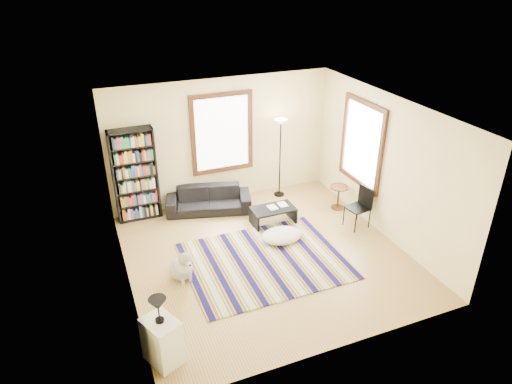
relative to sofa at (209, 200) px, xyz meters
name	(u,v)px	position (x,y,z in m)	size (l,w,h in m)	color
floor	(266,257)	(0.49, -2.05, -0.32)	(5.00, 5.00, 0.10)	tan
ceiling	(268,108)	(0.49, -2.05, 2.58)	(5.00, 5.00, 0.10)	white
wall_back	(221,141)	(0.49, 0.50, 1.13)	(5.00, 0.10, 2.80)	#F7EAA7
wall_front	(345,272)	(0.49, -4.60, 1.13)	(5.00, 0.10, 2.80)	#F7EAA7
wall_left	(117,217)	(-2.06, -2.05, 1.13)	(0.10, 5.00, 2.80)	#F7EAA7
wall_right	(388,167)	(3.04, -2.05, 1.13)	(0.10, 5.00, 2.80)	#F7EAA7
window_back	(222,133)	(0.49, 0.42, 1.33)	(1.20, 0.06, 1.60)	white
window_right	(362,144)	(2.96, -1.25, 1.33)	(0.06, 1.20, 1.60)	white
rug	(264,261)	(0.39, -2.22, -0.26)	(2.87, 2.29, 0.02)	#0E0C3F
sofa	(209,200)	(0.00, 0.00, 0.00)	(1.82, 0.71, 0.53)	black
bookshelf	(135,175)	(-1.46, 0.27, 0.73)	(0.90, 0.30, 2.00)	black
coffee_table	(273,215)	(1.09, -1.02, -0.09)	(0.90, 0.50, 0.36)	black
book_a	(269,208)	(0.99, -1.02, 0.11)	(0.23, 0.17, 0.02)	beige
book_b	(279,205)	(1.24, -0.97, 0.10)	(0.18, 0.24, 0.02)	beige
floor_cushion	(282,235)	(0.99, -1.69, -0.16)	(0.83, 0.62, 0.21)	beige
floor_lamp	(280,158)	(1.75, 0.10, 0.66)	(0.30, 0.30, 1.86)	black
side_table	(338,197)	(2.69, -0.98, 0.00)	(0.40, 0.40, 0.54)	#422010
folding_chair	(358,208)	(2.64, -1.79, 0.16)	(0.42, 0.40, 0.86)	black
white_cabinet	(162,341)	(-1.81, -3.83, 0.08)	(0.38, 0.50, 0.70)	white
table_lamp	(158,310)	(-1.81, -3.83, 0.62)	(0.24, 0.24, 0.38)	black
dog	(180,263)	(-1.14, -2.12, 0.04)	(0.44, 0.62, 0.62)	silver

